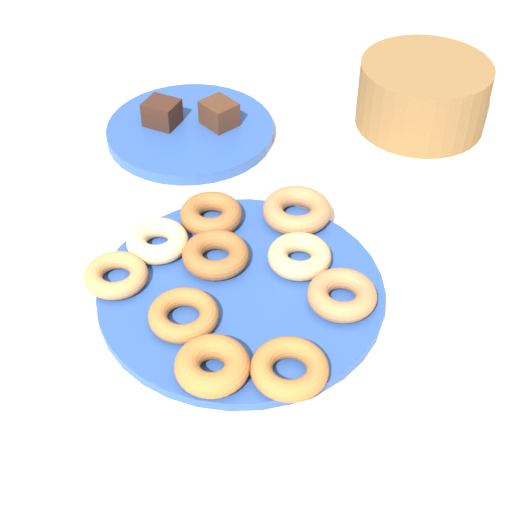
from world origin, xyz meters
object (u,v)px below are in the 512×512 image
donut_plate (241,291)px  donut_8 (299,256)px  donut_1 (157,241)px  donut_7 (116,275)px  donut_4 (211,214)px  donut_2 (289,369)px  donut_5 (342,295)px  brownie_far (219,113)px  basket (423,95)px  donut_9 (212,366)px  cake_plate (190,131)px  brownie_near (162,113)px  donut_0 (183,315)px  donut_3 (216,255)px  donut_6 (297,210)px

donut_plate → donut_8: bearing=67.8°
donut_1 → donut_7: donut_1 is taller
donut_1 → donut_4: (0.02, 0.08, 0.00)m
donut_2 → donut_5: 0.13m
donut_2 → brownie_far: size_ratio=1.73×
donut_plate → basket: size_ratio=1.73×
donut_8 → donut_9: (0.03, -0.20, 0.00)m
donut_1 → donut_8: same height
donut_1 → cake_plate: size_ratio=0.31×
brownie_near → donut_2: bearing=-32.7°
donut_0 → donut_3: 0.11m
donut_0 → brownie_far: bearing=123.5°
cake_plate → basket: size_ratio=1.28×
donut_1 → donut_3: same height
donut_plate → donut_2: (0.13, -0.08, 0.02)m
donut_2 → donut_9: size_ratio=1.03×
donut_9 → donut_1: bearing=148.1°
donut_3 → cake_plate: (-0.22, 0.21, -0.02)m
donut_2 → donut_7: size_ratio=1.10×
donut_3 → donut_4: (-0.06, 0.06, 0.00)m
donut_plate → donut_1: bearing=-176.5°
donut_3 → donut_5: bearing=12.1°
donut_4 → brownie_far: 0.23m
donut_3 → brownie_far: brownie_far is taller
donut_2 → basket: basket is taller
donut_plate → donut_7: donut_7 is taller
donut_7 → donut_0: bearing=-0.4°
donut_4 → brownie_near: bearing=147.3°
donut_plate → donut_1: (-0.13, -0.01, 0.02)m
donut_7 → donut_9: (0.18, -0.04, 0.00)m
donut_plate → donut_2: size_ratio=4.09×
donut_2 → donut_8: bearing=121.5°
donut_2 → donut_7: 0.25m
donut_1 → donut_6: (0.11, 0.16, 0.00)m
donut_1 → donut_2: bearing=-15.0°
donut_2 → donut_8: (-0.09, 0.15, 0.00)m
donut_0 → donut_7: bearing=179.6°
donut_7 → donut_1: bearing=91.3°
donut_5 → donut_7: bearing=-150.3°
donut_8 → donut_9: 0.20m
donut_0 → donut_3: donut_3 is taller
donut_5 → donut_6: 0.16m
donut_7 → cake_plate: 0.35m
donut_6 → cake_plate: bearing=162.9°
donut_6 → basket: basket is taller
donut_plate → donut_7: size_ratio=4.49×
donut_0 → donut_2: bearing=3.4°
basket → donut_3: bearing=-94.9°
cake_plate → brownie_near: (-0.04, -0.02, 0.03)m
donut_1 → donut_7: 0.08m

